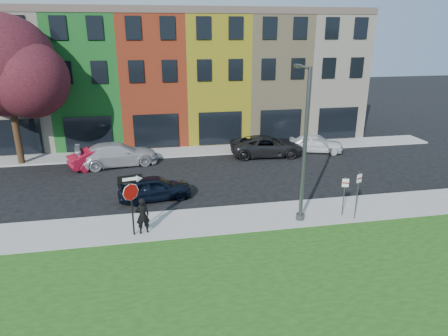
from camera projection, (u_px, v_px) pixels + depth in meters
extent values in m
plane|color=black|center=(287.00, 248.00, 17.09)|extent=(120.00, 120.00, 0.00)
cube|color=gray|center=(305.00, 213.00, 20.21)|extent=(40.00, 3.00, 0.12)
cube|color=gray|center=(184.00, 152.00, 30.47)|extent=(40.00, 2.40, 0.12)
cube|color=beige|center=(28.00, 80.00, 32.50)|extent=(5.00, 10.00, 10.00)
cube|color=green|center=(92.00, 79.00, 33.38)|extent=(5.00, 10.00, 10.00)
cube|color=#C74021|center=(152.00, 77.00, 34.26)|extent=(5.00, 10.00, 10.00)
cube|color=yellow|center=(210.00, 76.00, 35.14)|extent=(5.00, 10.00, 10.00)
cube|color=#978761|center=(265.00, 75.00, 36.02)|extent=(5.00, 10.00, 10.00)
cube|color=beige|center=(317.00, 74.00, 36.90)|extent=(5.00, 10.00, 10.00)
cube|color=black|center=(189.00, 130.00, 31.15)|extent=(30.00, 0.12, 2.60)
cylinder|color=black|center=(132.00, 206.00, 17.53)|extent=(0.08, 0.08, 2.78)
cylinder|color=silver|center=(131.00, 192.00, 17.29)|extent=(0.79, 0.19, 0.80)
cylinder|color=#8D0A07|center=(131.00, 192.00, 17.27)|extent=(0.74, 0.17, 0.76)
cube|color=black|center=(130.00, 179.00, 17.09)|extent=(1.04, 0.25, 0.34)
cube|color=silver|center=(130.00, 179.00, 17.06)|extent=(0.65, 0.15, 0.14)
imported|color=black|center=(143.00, 216.00, 17.88)|extent=(0.81, 0.70, 1.71)
imported|color=black|center=(155.00, 188.00, 21.85)|extent=(2.59, 4.36, 1.35)
imported|color=maroon|center=(100.00, 157.00, 27.10)|extent=(4.51, 5.17, 1.35)
imported|color=#ADADB2|center=(117.00, 154.00, 27.39)|extent=(3.94, 6.13, 1.57)
imported|color=black|center=(267.00, 146.00, 29.48)|extent=(3.19, 5.71, 1.50)
imported|color=white|center=(316.00, 143.00, 30.43)|extent=(4.23, 5.11, 1.38)
cylinder|color=#4C4E51|center=(305.00, 148.00, 18.25)|extent=(0.18, 0.18, 7.25)
cylinder|color=#4C4E51|center=(300.00, 217.00, 19.39)|extent=(0.40, 0.40, 0.30)
cylinder|color=#4C4E51|center=(304.00, 67.00, 18.04)|extent=(0.33, 2.00, 0.12)
cube|color=#4C4E51|center=(298.00, 66.00, 19.09)|extent=(0.31, 0.57, 0.16)
cylinder|color=#4C4E51|center=(357.00, 195.00, 19.14)|extent=(0.05, 0.05, 2.45)
cube|color=silver|center=(359.00, 178.00, 18.82)|extent=(0.30, 0.14, 0.42)
cube|color=#8D0A07|center=(360.00, 179.00, 18.81)|extent=(0.30, 0.13, 0.06)
cylinder|color=#4C4E51|center=(344.00, 197.00, 19.53)|extent=(0.05, 0.05, 2.03)
cube|color=silver|center=(345.00, 183.00, 19.26)|extent=(0.31, 0.11, 0.42)
cube|color=#8D0A07|center=(346.00, 183.00, 19.24)|extent=(0.31, 0.10, 0.06)
cylinder|color=black|center=(17.00, 133.00, 27.01)|extent=(0.44, 0.44, 4.29)
sphere|color=black|center=(5.00, 66.00, 25.56)|extent=(6.48, 6.48, 6.48)
sphere|color=black|center=(30.00, 80.00, 25.21)|extent=(4.86, 4.86, 4.86)
sphere|color=black|center=(11.00, 47.00, 25.85)|extent=(3.89, 3.89, 3.89)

